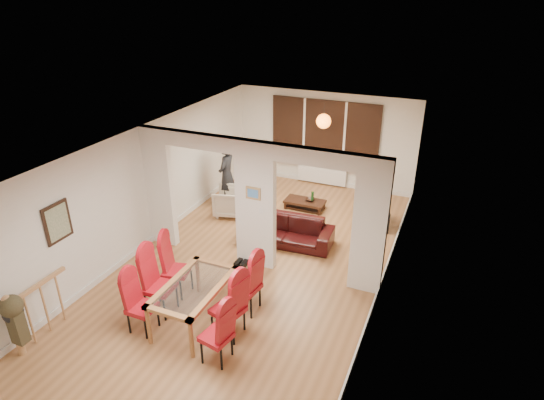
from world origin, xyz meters
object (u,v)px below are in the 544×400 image
Objects in this scene: television at (381,215)px; dining_chair_rb at (228,305)px; dining_chair_la at (141,304)px; dining_chair_ra at (216,332)px; bottle at (312,196)px; bowl at (310,200)px; armchair at (230,201)px; dining_table at (195,303)px; dining_chair_lb at (160,283)px; dining_chair_lc at (176,267)px; dining_chair_rc at (246,283)px; coffee_table at (305,205)px; sofa at (286,230)px; person at (227,175)px.

dining_chair_rb is at bearing 140.60° from television.
dining_chair_la and dining_chair_ra have the same top height.
bottle is 1.15× the size of bowl.
bowl is at bearing 107.67° from dining_chair_rb.
television is (3.51, 0.87, -0.09)m from armchair.
dining_chair_lb reaches higher than dining_table.
dining_chair_lc is 1.87m from dining_chair_ra.
dining_chair_lb is at bearing 91.16° from dining_chair_la.
dining_chair_la is 0.93× the size of dining_chair_rc.
dining_chair_ra is 4.84m from armchair.
coffee_table is (0.95, 4.74, -0.46)m from dining_chair_lb.
dining_chair_ra is (1.43, -0.62, -0.06)m from dining_chair_lb.
dining_chair_lb is at bearing -114.17° from sofa.
dining_table is at bearing -3.70° from dining_chair_lb.
armchair is at bearing -149.83° from bottle.
armchair is 0.71m from person.
person is at bearing 75.30° from television.
armchair is at bearing 82.65° from television.
sofa is (-0.21, 3.07, -0.28)m from dining_chair_rb.
television is 3.72× the size of bowl.
bowl is (-0.05, 1.77, -0.03)m from sofa.
armchair is 3.23× the size of bowl.
armchair is (-1.96, 3.15, -0.20)m from dining_chair_rc.
television is at bearing 61.09° from dining_chair_la.
dining_chair_rb is 4.84m from coffee_table.
sofa reaches higher than bowl.
dining_chair_lb is 1.56m from dining_chair_ra.
armchair is at bearing 131.86° from dining_chair_rb.
dining_chair_lc is (-0.71, 0.55, 0.19)m from dining_table.
dining_chair_la reaches higher than coffee_table.
coffee_table is at bearing 106.84° from armchair.
dining_chair_la is at bearing -101.30° from dining_chair_lc.
dining_chair_ra is 0.57m from dining_chair_rb.
dining_chair_rb is 4.83× the size of bowl.
dining_chair_la is at bearing -173.44° from dining_chair_ra.
dining_chair_ra reaches higher than coffee_table.
dining_table is 0.85m from dining_chair_la.
dining_chair_rb is 4.30m from armchair.
bowl is at bearing 106.03° from armchair.
dining_chair_lb is 4.24× the size of bottle.
bowl is at bearing 19.42° from coffee_table.
person is (-0.95, 4.69, 0.32)m from dining_chair_la.
dining_chair_la is 5.41m from bottle.
dining_chair_ra reaches higher than bottle.
dining_chair_rb is 4.87m from bowl.
sofa is at bearing -88.26° from bowl.
sofa is 2.00× the size of coffee_table.
armchair is (-0.65, 4.26, -0.16)m from dining_chair_la.
dining_table is 3.05m from sofa.
dining_chair_ra reaches higher than armchair.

